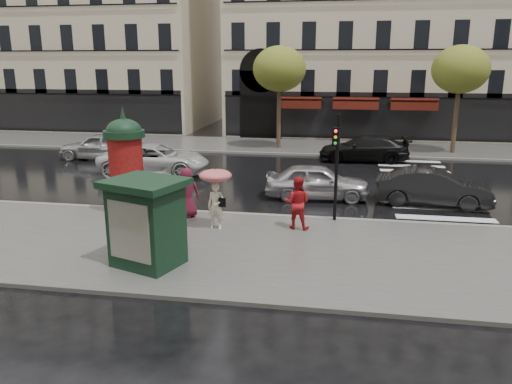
% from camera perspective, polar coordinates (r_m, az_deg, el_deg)
% --- Properties ---
extents(ground, '(160.00, 160.00, 0.00)m').
position_cam_1_polar(ground, '(15.74, 1.67, -6.32)').
color(ground, black).
rests_on(ground, ground).
extents(near_sidewalk, '(90.00, 7.00, 0.12)m').
position_cam_1_polar(near_sidewalk, '(15.25, 1.41, -6.78)').
color(near_sidewalk, '#474744').
rests_on(near_sidewalk, ground).
extents(far_sidewalk, '(90.00, 6.00, 0.12)m').
position_cam_1_polar(far_sidewalk, '(34.07, 6.14, 5.16)').
color(far_sidewalk, '#474744').
rests_on(far_sidewalk, ground).
extents(near_kerb, '(90.00, 0.25, 0.14)m').
position_cam_1_polar(near_kerb, '(18.53, 2.97, -2.84)').
color(near_kerb, slate).
rests_on(near_kerb, ground).
extents(far_kerb, '(90.00, 0.25, 0.14)m').
position_cam_1_polar(far_kerb, '(31.12, 5.79, 4.29)').
color(far_kerb, slate).
rests_on(far_kerb, ground).
extents(zebra_crossing, '(3.60, 11.75, 0.01)m').
position_cam_1_polar(zebra_crossing, '(25.12, 18.51, 0.94)').
color(zebra_crossing, silver).
rests_on(zebra_crossing, ground).
extents(tree_far_left, '(3.40, 3.40, 6.64)m').
position_cam_1_polar(tree_far_left, '(32.80, 2.69, 13.83)').
color(tree_far_left, '#38281C').
rests_on(tree_far_left, ground).
extents(tree_far_right, '(3.40, 3.40, 6.64)m').
position_cam_1_polar(tree_far_right, '(33.30, 22.33, 12.80)').
color(tree_far_right, '#38281C').
rests_on(tree_far_right, ground).
extents(woman_umbrella, '(1.10, 1.10, 2.12)m').
position_cam_1_polar(woman_umbrella, '(16.74, -4.63, 0.37)').
color(woman_umbrella, beige).
rests_on(woman_umbrella, near_sidewalk).
extents(woman_red, '(0.96, 0.79, 1.80)m').
position_cam_1_polar(woman_red, '(16.91, 4.72, -1.23)').
color(woman_red, '#B2151B').
rests_on(woman_red, near_sidewalk).
extents(man_burgundy, '(1.05, 0.87, 1.83)m').
position_cam_1_polar(man_burgundy, '(18.24, -7.89, -0.08)').
color(man_burgundy, '#561124').
rests_on(man_burgundy, near_sidewalk).
extents(morris_column, '(1.48, 1.48, 3.99)m').
position_cam_1_polar(morris_column, '(18.98, -14.64, 3.23)').
color(morris_column, black).
rests_on(morris_column, near_sidewalk).
extents(traffic_light, '(0.27, 0.37, 3.79)m').
position_cam_1_polar(traffic_light, '(17.58, 9.17, 3.93)').
color(traffic_light, black).
rests_on(traffic_light, near_sidewalk).
extents(newsstand, '(2.47, 2.27, 2.44)m').
position_cam_1_polar(newsstand, '(14.06, -12.39, -3.32)').
color(newsstand, black).
rests_on(newsstand, near_sidewalk).
extents(car_silver, '(4.44, 1.97, 1.48)m').
position_cam_1_polar(car_silver, '(21.19, 7.02, 1.20)').
color(car_silver, '#B9B9BE').
rests_on(car_silver, ground).
extents(car_darkgrey, '(4.64, 2.00, 1.49)m').
position_cam_1_polar(car_darkgrey, '(21.27, 19.56, 0.51)').
color(car_darkgrey, black).
rests_on(car_darkgrey, ground).
extents(car_white, '(5.86, 3.22, 1.55)m').
position_cam_1_polar(car_white, '(26.19, -11.53, 3.67)').
color(car_white, silver).
rests_on(car_white, ground).
extents(car_black, '(5.20, 2.24, 1.49)m').
position_cam_1_polar(car_black, '(29.78, 12.22, 4.88)').
color(car_black, black).
rests_on(car_black, ground).
extents(car_far_silver, '(4.68, 1.92, 1.59)m').
position_cam_1_polar(car_far_silver, '(31.07, -17.47, 5.02)').
color(car_far_silver, '#ADAEB2').
rests_on(car_far_silver, ground).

